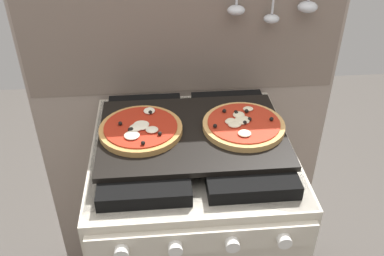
% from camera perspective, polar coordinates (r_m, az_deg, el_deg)
% --- Properties ---
extents(kitchen_backsplash, '(1.10, 0.09, 1.55)m').
position_cam_1_polar(kitchen_backsplash, '(1.60, -0.98, 2.61)').
color(kitchen_backsplash, gray).
rests_on(kitchen_backsplash, ground_plane).
extents(stove, '(0.60, 0.64, 0.90)m').
position_cam_1_polar(stove, '(1.56, 0.01, -14.60)').
color(stove, beige).
rests_on(stove, ground_plane).
extents(baking_tray, '(0.54, 0.38, 0.02)m').
position_cam_1_polar(baking_tray, '(1.26, 0.00, -0.68)').
color(baking_tray, black).
rests_on(baking_tray, stove).
extents(pizza_left, '(0.24, 0.24, 0.03)m').
position_cam_1_polar(pizza_left, '(1.25, -6.82, -0.13)').
color(pizza_left, '#C18947').
rests_on(pizza_left, baking_tray).
extents(pizza_right, '(0.24, 0.24, 0.03)m').
position_cam_1_polar(pizza_right, '(1.27, 6.83, 0.45)').
color(pizza_right, tan).
rests_on(pizza_right, baking_tray).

